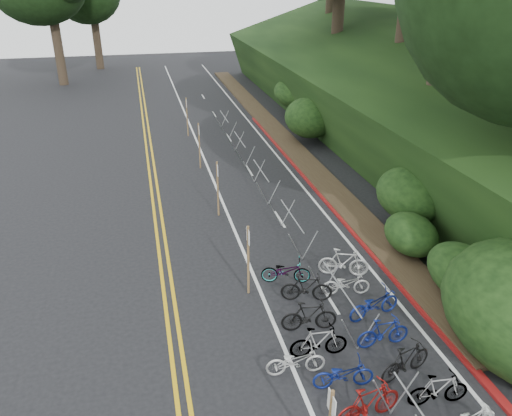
% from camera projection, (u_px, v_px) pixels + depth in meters
% --- Properties ---
extents(ground, '(120.00, 120.00, 0.00)m').
position_uv_depth(ground, '(269.00, 413.00, 12.10)').
color(ground, black).
rests_on(ground, ground).
extents(road_markings, '(7.47, 80.00, 0.01)m').
position_uv_depth(road_markings, '(223.00, 224.00, 21.10)').
color(road_markings, gold).
rests_on(road_markings, ground).
extents(red_curb, '(0.25, 28.00, 0.10)m').
position_uv_depth(red_curb, '(321.00, 194.00, 23.82)').
color(red_curb, maroon).
rests_on(red_curb, ground).
extents(embankment, '(14.30, 48.14, 9.11)m').
position_uv_depth(embankment, '(395.00, 100.00, 30.43)').
color(embankment, black).
rests_on(embankment, ground).
extents(bike_racks_rest, '(1.14, 23.00, 1.17)m').
position_uv_depth(bike_racks_rest, '(261.00, 176.00, 23.78)').
color(bike_racks_rest, gray).
rests_on(bike_racks_rest, ground).
extents(signposts_rest, '(0.08, 18.40, 2.50)m').
position_uv_depth(signposts_rest, '(207.00, 162.00, 23.91)').
color(signposts_rest, brown).
rests_on(signposts_rest, ground).
extents(bike_front, '(0.68, 1.64, 0.84)m').
position_uv_depth(bike_front, '(296.00, 361.00, 13.12)').
color(bike_front, beige).
rests_on(bike_front, ground).
extents(bike_valet, '(3.12, 10.19, 1.09)m').
position_uv_depth(bike_valet, '(368.00, 349.00, 13.44)').
color(bike_valet, '#9E9EA3').
rests_on(bike_valet, ground).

